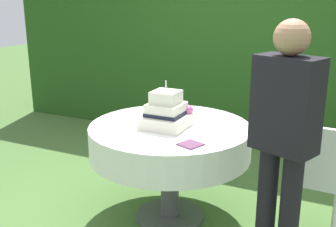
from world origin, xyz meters
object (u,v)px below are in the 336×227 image
(serving_plate_near, at_px, (217,115))
(napkin_stack, at_px, (190,144))
(cake_table, at_px, (170,141))
(serving_plate_left, at_px, (184,111))
(standing_person, at_px, (284,138))
(serving_plate_far, at_px, (116,122))
(wedding_cake, at_px, (167,113))
(garden_chair, at_px, (316,171))

(serving_plate_near, bearing_deg, napkin_stack, -84.81)
(cake_table, bearing_deg, serving_plate_left, 98.00)
(napkin_stack, distance_m, standing_person, 0.62)
(serving_plate_near, distance_m, serving_plate_left, 0.29)
(napkin_stack, bearing_deg, standing_person, -4.77)
(serving_plate_far, distance_m, standing_person, 1.35)
(wedding_cake, distance_m, garden_chair, 1.13)
(wedding_cake, xyz_separation_m, garden_chair, (1.06, 0.19, -0.34))
(cake_table, relative_size, wedding_cake, 3.47)
(wedding_cake, distance_m, serving_plate_near, 0.51)
(serving_plate_near, bearing_deg, cake_table, -121.30)
(serving_plate_far, distance_m, napkin_stack, 0.74)
(standing_person, bearing_deg, napkin_stack, 175.23)
(wedding_cake, relative_size, garden_chair, 0.40)
(wedding_cake, bearing_deg, cake_table, 81.39)
(serving_plate_left, bearing_deg, napkin_stack, -63.65)
(napkin_stack, bearing_deg, serving_plate_near, 95.19)
(serving_plate_left, bearing_deg, serving_plate_far, -125.00)
(garden_chair, bearing_deg, serving_plate_left, 167.25)
(serving_plate_left, bearing_deg, garden_chair, -12.75)
(cake_table, relative_size, garden_chair, 1.38)
(garden_chair, bearing_deg, napkin_stack, -148.03)
(cake_table, bearing_deg, standing_person, -22.54)
(standing_person, bearing_deg, serving_plate_near, 131.01)
(napkin_stack, xyz_separation_m, garden_chair, (0.75, 0.47, -0.23))
(napkin_stack, bearing_deg, serving_plate_left, 116.35)
(serving_plate_near, bearing_deg, serving_plate_far, -142.36)
(serving_plate_near, height_order, serving_plate_left, same)
(serving_plate_left, distance_m, standing_person, 1.24)
(cake_table, bearing_deg, serving_plate_far, -164.89)
(standing_person, bearing_deg, wedding_cake, 160.09)
(cake_table, xyz_separation_m, napkin_stack, (0.30, -0.32, 0.13))
(wedding_cake, height_order, garden_chair, wedding_cake)
(cake_table, height_order, garden_chair, garden_chair)
(serving_plate_far, bearing_deg, napkin_stack, -16.55)
(serving_plate_far, distance_m, serving_plate_left, 0.62)
(wedding_cake, height_order, napkin_stack, wedding_cake)
(garden_chair, bearing_deg, standing_person, -106.54)
(serving_plate_near, relative_size, napkin_stack, 0.84)
(wedding_cake, bearing_deg, serving_plate_far, -170.72)
(wedding_cake, distance_m, serving_plate_left, 0.46)
(napkin_stack, relative_size, standing_person, 0.09)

